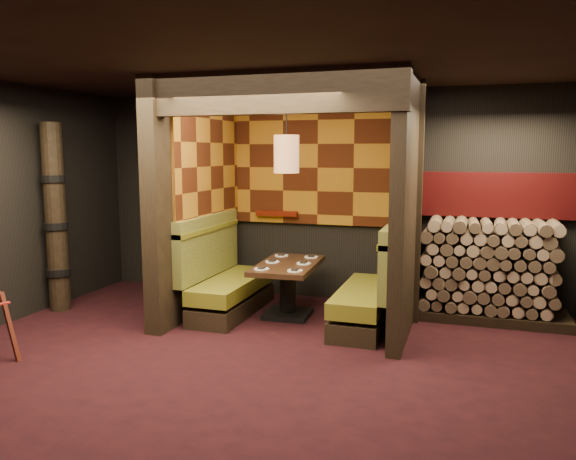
# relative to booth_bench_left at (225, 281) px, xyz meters

# --- Properties ---
(floor) EXTENTS (6.50, 5.50, 0.02)m
(floor) POSITION_rel_booth_bench_left_xyz_m (0.96, -1.65, -0.41)
(floor) COLOR black
(floor) RESTS_ON ground
(ceiling) EXTENTS (6.50, 5.50, 0.02)m
(ceiling) POSITION_rel_booth_bench_left_xyz_m (0.96, -1.65, 2.46)
(ceiling) COLOR black
(ceiling) RESTS_ON ground
(wall_back) EXTENTS (6.50, 0.02, 2.85)m
(wall_back) POSITION_rel_booth_bench_left_xyz_m (0.96, 1.11, 1.02)
(wall_back) COLOR black
(wall_back) RESTS_ON ground
(wall_front) EXTENTS (6.50, 0.02, 2.85)m
(wall_front) POSITION_rel_booth_bench_left_xyz_m (0.96, -4.41, 1.02)
(wall_front) COLOR black
(wall_front) RESTS_ON ground
(partition_left) EXTENTS (0.20, 2.20, 2.85)m
(partition_left) POSITION_rel_booth_bench_left_xyz_m (-0.39, -0.00, 1.02)
(partition_left) COLOR black
(partition_left) RESTS_ON floor
(partition_right) EXTENTS (0.15, 2.10, 2.85)m
(partition_right) POSITION_rel_booth_bench_left_xyz_m (2.26, 0.05, 1.02)
(partition_right) COLOR black
(partition_right) RESTS_ON floor
(header_beam) EXTENTS (2.85, 0.18, 0.44)m
(header_beam) POSITION_rel_booth_bench_left_xyz_m (0.94, -0.95, 2.23)
(header_beam) COLOR black
(header_beam) RESTS_ON partition_left
(tapa_back_panel) EXTENTS (2.40, 0.06, 1.55)m
(tapa_back_panel) POSITION_rel_booth_bench_left_xyz_m (0.94, 1.06, 1.42)
(tapa_back_panel) COLOR #A96917
(tapa_back_panel) RESTS_ON wall_back
(tapa_side_panel) EXTENTS (0.04, 1.85, 1.45)m
(tapa_side_panel) POSITION_rel_booth_bench_left_xyz_m (-0.27, 0.17, 1.45)
(tapa_side_panel) COLOR #A96917
(tapa_side_panel) RESTS_ON partition_left
(lacquer_shelf) EXTENTS (0.60, 0.12, 0.07)m
(lacquer_shelf) POSITION_rel_booth_bench_left_xyz_m (0.36, 1.00, 0.78)
(lacquer_shelf) COLOR #5B1407
(lacquer_shelf) RESTS_ON wall_back
(booth_bench_left) EXTENTS (0.68, 1.60, 1.14)m
(booth_bench_left) POSITION_rel_booth_bench_left_xyz_m (0.00, 0.00, 0.00)
(booth_bench_left) COLOR black
(booth_bench_left) RESTS_ON floor
(booth_bench_right) EXTENTS (0.68, 1.60, 1.14)m
(booth_bench_right) POSITION_rel_booth_bench_left_xyz_m (1.89, 0.00, 0.00)
(booth_bench_right) COLOR black
(booth_bench_right) RESTS_ON floor
(dining_table) EXTENTS (0.76, 1.31, 0.67)m
(dining_table) POSITION_rel_booth_bench_left_xyz_m (0.82, 0.08, 0.04)
(dining_table) COLOR black
(dining_table) RESTS_ON floor
(place_settings) EXTENTS (0.63, 1.08, 0.03)m
(place_settings) POSITION_rel_booth_bench_left_xyz_m (0.82, 0.08, 0.28)
(place_settings) COLOR white
(place_settings) RESTS_ON dining_table
(pendant_lamp) EXTENTS (0.30, 0.30, 1.07)m
(pendant_lamp) POSITION_rel_booth_bench_left_xyz_m (0.82, 0.03, 1.61)
(pendant_lamp) COLOR #AE7345
(pendant_lamp) RESTS_ON ceiling
(totem_column) EXTENTS (0.31, 0.31, 2.40)m
(totem_column) POSITION_rel_booth_bench_left_xyz_m (-2.09, -0.55, 0.79)
(totem_column) COLOR black
(totem_column) RESTS_ON floor
(firewood_stack) EXTENTS (1.73, 0.70, 1.22)m
(firewood_stack) POSITION_rel_booth_bench_left_xyz_m (3.25, 0.70, 0.21)
(firewood_stack) COLOR black
(firewood_stack) RESTS_ON floor
(mosaic_header) EXTENTS (1.83, 0.10, 0.56)m
(mosaic_header) POSITION_rel_booth_bench_left_xyz_m (3.25, 1.03, 1.10)
(mosaic_header) COLOR maroon
(mosaic_header) RESTS_ON wall_back
(bay_front_post) EXTENTS (0.08, 0.08, 2.85)m
(bay_front_post) POSITION_rel_booth_bench_left_xyz_m (2.35, 0.31, 1.02)
(bay_front_post) COLOR black
(bay_front_post) RESTS_ON floor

